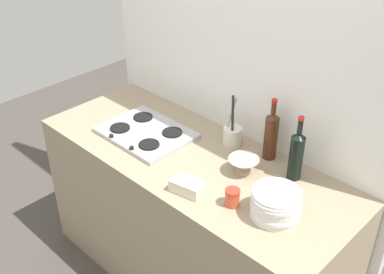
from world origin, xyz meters
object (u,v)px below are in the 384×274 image
Objects in this scene: plate_stack at (276,204)px; mixing_bowl at (243,165)px; butter_dish at (187,187)px; wine_bottle_mid_left at (271,135)px; stovetop_hob at (146,133)px; wine_bottle_leftmost at (296,155)px; utensil_crock at (232,135)px; condiment_jar_front at (232,197)px.

mixing_bowl is (-0.30, 0.16, -0.02)m from plate_stack.
plate_stack is 1.46× the size of butter_dish.
mixing_bowl is at bearing -93.40° from wine_bottle_mid_left.
mixing_bowl is at bearing 9.14° from stovetop_hob.
wine_bottle_leftmost is at bearing 16.20° from stovetop_hob.
wine_bottle_leftmost reaches higher than utensil_crock.
plate_stack is at bearing -27.29° from mixing_bowl.
mixing_bowl is 1.83× the size of condiment_jar_front.
plate_stack is 0.60m from utensil_crock.
utensil_crock is at bearing 148.11° from plate_stack.
wine_bottle_leftmost is 0.26m from mixing_bowl.
wine_bottle_leftmost is (-0.10, 0.30, 0.07)m from plate_stack.
butter_dish is at bearing -21.15° from stovetop_hob.
butter_dish is 0.53× the size of utensil_crock.
plate_stack is at bearing -50.66° from wine_bottle_mid_left.
wine_bottle_mid_left is 0.45m from condiment_jar_front.
wine_bottle_leftmost is (0.82, 0.24, 0.12)m from stovetop_hob.
butter_dish is (0.53, -0.20, 0.02)m from stovetop_hob.
wine_bottle_leftmost is at bearing -17.55° from wine_bottle_mid_left.
wine_bottle_mid_left reaches higher than utensil_crock.
utensil_crock reaches higher than condiment_jar_front.
wine_bottle_mid_left is 2.21× the size of butter_dish.
utensil_crock is (0.41, 0.26, 0.05)m from stovetop_hob.
mixing_bowl is at bearing -37.86° from utensil_crock.
wine_bottle_mid_left is 0.24m from utensil_crock.
stovetop_hob is 0.63m from mixing_bowl.
butter_dish is at bearing -75.75° from utensil_crock.
mixing_bowl is (-0.20, -0.14, -0.09)m from wine_bottle_leftmost.
wine_bottle_leftmost is 0.39m from condiment_jar_front.
mixing_bowl is 0.26m from utensil_crock.
utensil_crock reaches higher than mixing_bowl.
stovetop_hob is at bearing 158.85° from butter_dish.
wine_bottle_mid_left is (-0.29, 0.36, 0.07)m from plate_stack.
butter_dish is at bearing -161.01° from condiment_jar_front.
wine_bottle_mid_left reaches higher than mixing_bowl.
stovetop_hob is at bearing -147.38° from utensil_crock.
stovetop_hob is 1.46× the size of wine_bottle_mid_left.
plate_stack is 0.20m from condiment_jar_front.
condiment_jar_front is (0.11, -0.43, -0.09)m from wine_bottle_mid_left.
wine_bottle_leftmost is 0.54m from butter_dish.
butter_dish is 1.82× the size of condiment_jar_front.
wine_bottle_mid_left is (0.63, 0.30, 0.12)m from stovetop_hob.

